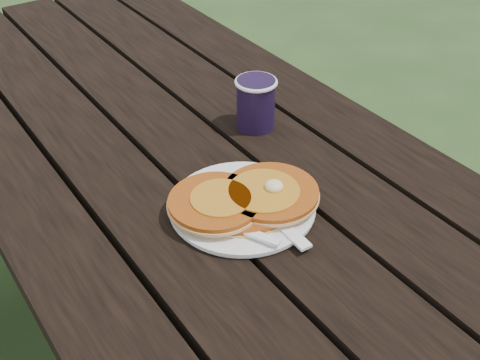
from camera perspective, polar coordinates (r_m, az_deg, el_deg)
picnic_table at (r=1.38m, az=-4.27°, el=-9.95°), size 1.36×1.80×0.75m
plate at (r=0.97m, az=0.22°, el=-2.54°), size 0.27×0.27×0.01m
pancake_stack at (r=0.96m, az=0.50°, el=-1.78°), size 0.24×0.18×0.04m
knife at (r=0.95m, az=3.07°, el=-3.35°), size 0.03×0.18×0.00m
fork at (r=0.91m, az=0.65°, el=-4.91°), size 0.10×0.16×0.01m
coffee_cup at (r=1.16m, az=1.51°, el=7.53°), size 0.08×0.08×0.10m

